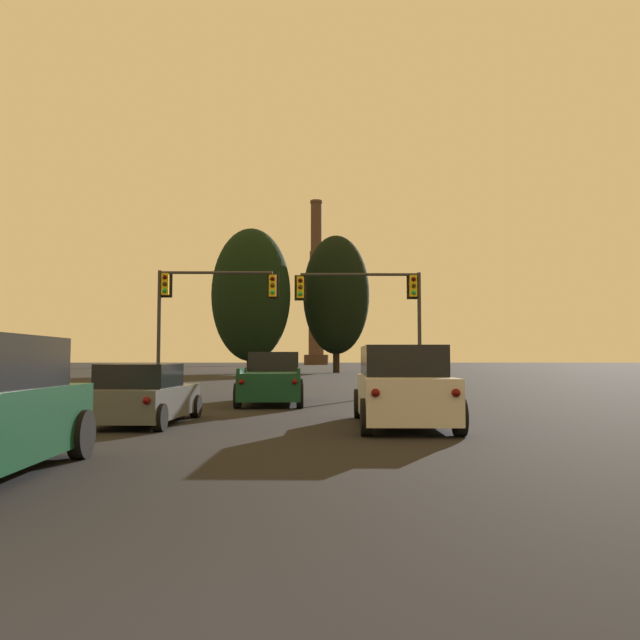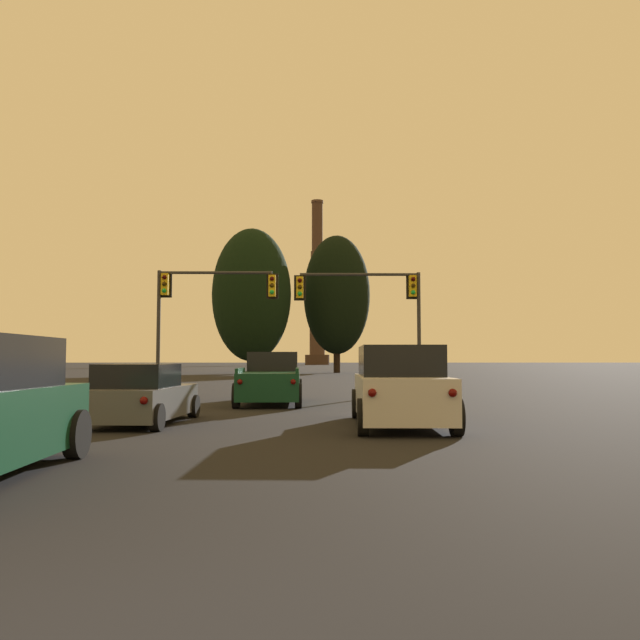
% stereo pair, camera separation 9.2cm
% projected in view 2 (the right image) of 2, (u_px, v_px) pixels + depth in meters
% --- Properties ---
extents(suv_right_lane_second, '(2.24, 4.96, 1.86)m').
position_uv_depth(suv_right_lane_second, '(399.00, 387.00, 14.54)').
color(suv_right_lane_second, silver).
rests_on(suv_right_lane_second, ground_plane).
extents(pickup_truck_center_lane_front, '(2.30, 5.55, 1.82)m').
position_uv_depth(pickup_truck_center_lane_front, '(271.00, 380.00, 22.19)').
color(pickup_truck_center_lane_front, '#0F3823').
rests_on(pickup_truck_center_lane_front, ground_plane).
extents(hatchback_left_lane_second, '(2.09, 4.18, 1.44)m').
position_uv_depth(hatchback_left_lane_second, '(142.00, 396.00, 14.94)').
color(hatchback_left_lane_second, '#4C4F54').
rests_on(hatchback_left_lane_second, ground_plane).
extents(traffic_light_overhead_left, '(5.93, 0.50, 5.82)m').
position_uv_depth(traffic_light_overhead_left, '(199.00, 298.00, 29.96)').
color(traffic_light_overhead_left, '#2D2D30').
rests_on(traffic_light_overhead_left, ground_plane).
extents(traffic_light_overhead_right, '(6.27, 0.50, 5.78)m').
position_uv_depth(traffic_light_overhead_right, '(376.00, 299.00, 30.28)').
color(traffic_light_overhead_right, '#2D2D30').
rests_on(traffic_light_overhead_right, ground_plane).
extents(smokestack, '(6.95, 6.95, 47.48)m').
position_uv_depth(smokestack, '(317.00, 300.00, 178.66)').
color(smokestack, '#3C2B22').
rests_on(smokestack, ground_plane).
extents(treeline_center_right, '(8.62, 7.76, 15.92)m').
position_uv_depth(treeline_center_right, '(252.00, 295.00, 68.14)').
color(treeline_center_right, black).
rests_on(treeline_center_right, ground_plane).
extents(treeline_far_left, '(7.66, 6.90, 15.92)m').
position_uv_depth(treeline_far_left, '(337.00, 295.00, 72.04)').
color(treeline_far_left, black).
rests_on(treeline_far_left, ground_plane).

